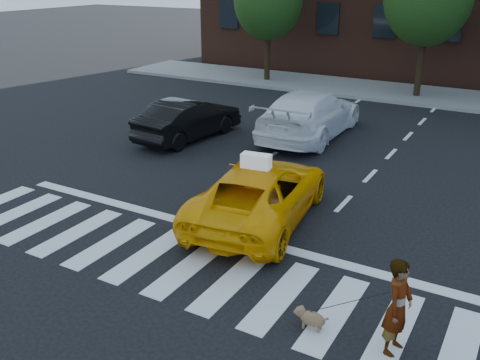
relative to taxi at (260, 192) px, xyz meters
The scene contains 10 objects.
ground 2.70m from the taxi, 94.04° to the right, with size 120.00×120.00×0.00m, color black.
crosswalk 2.70m from the taxi, 94.04° to the right, with size 13.00×2.40×0.01m, color silver.
stop_line 1.22m from the taxi, 100.33° to the right, with size 12.00×0.30×0.01m, color silver.
sidewalk_far 14.90m from the taxi, 90.71° to the left, with size 30.00×4.00×0.15m, color slate.
taxi is the anchor object (origin of this frame).
black_sedan 6.69m from the taxi, 139.06° to the left, with size 1.45×4.15×1.37m, color black.
white_suv 6.86m from the taxi, 103.36° to the left, with size 2.24×5.52×1.60m, color white.
woman 4.98m from the taxi, 37.99° to the right, with size 0.57×0.37×1.56m, color #999999.
dog 4.15m from the taxi, 50.83° to the right, with size 0.61×0.23×0.35m.
taxi_sign 0.85m from the taxi, 90.00° to the right, with size 0.65×0.28×0.32m, color white.
Camera 1 is at (5.38, -7.36, 5.44)m, focal length 40.00 mm.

